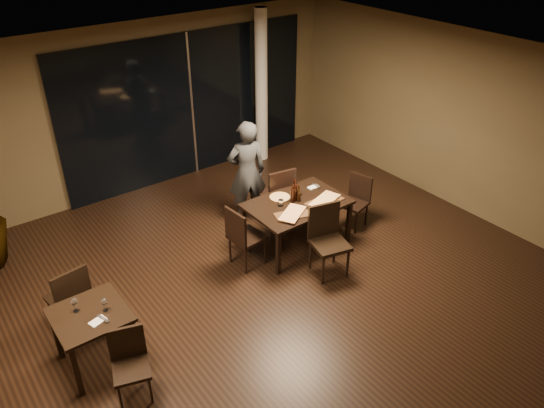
{
  "coord_description": "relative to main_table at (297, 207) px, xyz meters",
  "views": [
    {
      "loc": [
        -3.43,
        -4.49,
        4.82
      ],
      "look_at": [
        0.37,
        0.59,
        1.05
      ],
      "focal_mm": 35.0,
      "sensor_mm": 36.0,
      "label": 1
    }
  ],
  "objects": [
    {
      "name": "chair_main_right",
      "position": [
        1.15,
        -0.13,
        -0.19
      ],
      "size": [
        0.49,
        0.49,
        0.87
      ],
      "rotation": [
        0.0,
        0.0,
        -1.32
      ],
      "color": "black",
      "rests_on": "ground"
    },
    {
      "name": "pizza_board_right",
      "position": [
        0.35,
        -0.23,
        0.08
      ],
      "size": [
        0.61,
        0.33,
        0.01
      ],
      "primitive_type": "cube",
      "rotation": [
        0.0,
        0.0,
        0.07
      ],
      "color": "#422715",
      "rests_on": "main_table"
    },
    {
      "name": "ground",
      "position": [
        -1.0,
        -0.8,
        -0.68
      ],
      "size": [
        8.0,
        8.0,
        0.0
      ],
      "primitive_type": "plane",
      "color": "black",
      "rests_on": "ground"
    },
    {
      "name": "wall_right",
      "position": [
        3.05,
        -0.8,
        0.82
      ],
      "size": [
        0.1,
        8.0,
        3.0
      ],
      "primitive_type": "cube",
      "color": "brown",
      "rests_on": "ground"
    },
    {
      "name": "wall_back",
      "position": [
        -1.0,
        3.25,
        0.82
      ],
      "size": [
        8.0,
        0.1,
        3.0
      ],
      "primitive_type": "cube",
      "color": "brown",
      "rests_on": "ground"
    },
    {
      "name": "wine_glass_a",
      "position": [
        -3.5,
        -0.37,
        0.16
      ],
      "size": [
        0.08,
        0.08,
        0.18
      ],
      "primitive_type": null,
      "color": "white",
      "rests_on": "side_table"
    },
    {
      "name": "bottle_c",
      "position": [
        0.01,
        0.08,
        0.25
      ],
      "size": [
        0.08,
        0.08,
        0.35
      ],
      "primitive_type": null,
      "color": "black",
      "rests_on": "main_table"
    },
    {
      "name": "chair_main_left",
      "position": [
        -0.98,
        0.03,
        -0.13
      ],
      "size": [
        0.49,
        0.49,
        0.97
      ],
      "rotation": [
        0.0,
        0.0,
        1.66
      ],
      "color": "black",
      "rests_on": "ground"
    },
    {
      "name": "chair_side_near",
      "position": [
        -3.24,
        -1.14,
        -0.2
      ],
      "size": [
        0.49,
        0.49,
        0.84
      ],
      "rotation": [
        0.0,
        0.0,
        -0.31
      ],
      "color": "black",
      "rests_on": "ground"
    },
    {
      "name": "napkin_far",
      "position": [
        0.5,
        0.21,
        0.08
      ],
      "size": [
        0.18,
        0.1,
        0.01
      ],
      "primitive_type": "cube",
      "rotation": [
        0.0,
        0.0,
        -0.01
      ],
      "color": "white",
      "rests_on": "main_table"
    },
    {
      "name": "chair_side_far",
      "position": [
        -3.42,
        0.18,
        -0.13
      ],
      "size": [
        0.51,
        0.51,
        0.98
      ],
      "rotation": [
        0.0,
        0.0,
        3.28
      ],
      "color": "black",
      "rests_on": "ground"
    },
    {
      "name": "pizza_board_left",
      "position": [
        -0.28,
        -0.24,
        0.08
      ],
      "size": [
        0.56,
        0.38,
        0.01
      ],
      "primitive_type": "cube",
      "rotation": [
        0.0,
        0.0,
        -0.28
      ],
      "color": "#432815",
      "rests_on": "main_table"
    },
    {
      "name": "side_napkin",
      "position": [
        -3.37,
        -0.69,
        0.08
      ],
      "size": [
        0.2,
        0.16,
        0.01
      ],
      "primitive_type": "cube",
      "rotation": [
        0.0,
        0.0,
        0.28
      ],
      "color": "white",
      "rests_on": "side_table"
    },
    {
      "name": "round_pizza",
      "position": [
        -0.12,
        0.27,
        0.08
      ],
      "size": [
        0.3,
        0.3,
        0.01
      ],
      "primitive_type": "cylinder",
      "color": "#B52E14",
      "rests_on": "main_table"
    },
    {
      "name": "main_table",
      "position": [
        0.0,
        0.0,
        0.0
      ],
      "size": [
        1.5,
        1.0,
        0.75
      ],
      "color": "black",
      "rests_on": "ground"
    },
    {
      "name": "wine_glass_b",
      "position": [
        -3.23,
        -0.56,
        0.15
      ],
      "size": [
        0.07,
        0.07,
        0.16
      ],
      "primitive_type": null,
      "color": "white",
      "rests_on": "side_table"
    },
    {
      "name": "bottle_a",
      "position": [
        -0.05,
        0.05,
        0.23
      ],
      "size": [
        0.07,
        0.07,
        0.3
      ],
      "primitive_type": null,
      "color": "black",
      "rests_on": "main_table"
    },
    {
      "name": "oblong_pizza_right",
      "position": [
        0.35,
        -0.23,
        0.1
      ],
      "size": [
        0.57,
        0.39,
        0.02
      ],
      "primitive_type": null,
      "rotation": [
        0.0,
        0.0,
        0.32
      ],
      "color": "maroon",
      "rests_on": "pizza_board_right"
    },
    {
      "name": "chair_main_far",
      "position": [
        0.13,
        0.63,
        -0.1
      ],
      "size": [
        0.55,
        0.55,
        1.04
      ],
      "rotation": [
        0.0,
        0.0,
        2.99
      ],
      "color": "black",
      "rests_on": "ground"
    },
    {
      "name": "napkin_near",
      "position": [
        0.53,
        -0.14,
        0.08
      ],
      "size": [
        0.2,
        0.15,
        0.01
      ],
      "primitive_type": "cube",
      "rotation": [
        0.0,
        0.0,
        0.29
      ],
      "color": "white",
      "rests_on": "main_table"
    },
    {
      "name": "side_table",
      "position": [
        -3.4,
        -0.5,
        -0.05
      ],
      "size": [
        0.8,
        0.8,
        0.75
      ],
      "color": "black",
      "rests_on": "ground"
    },
    {
      "name": "window_panel",
      "position": [
        0.0,
        3.16,
        0.67
      ],
      "size": [
        5.0,
        0.06,
        2.7
      ],
      "primitive_type": "cube",
      "color": "black",
      "rests_on": "ground"
    },
    {
      "name": "oblong_pizza_left",
      "position": [
        -0.28,
        -0.24,
        0.1
      ],
      "size": [
        0.54,
        0.45,
        0.02
      ],
      "primitive_type": null,
      "rotation": [
        0.0,
        0.0,
        0.53
      ],
      "color": "maroon",
      "rests_on": "pizza_board_left"
    },
    {
      "name": "bottle_b",
      "position": [
        0.05,
        0.02,
        0.22
      ],
      "size": [
        0.06,
        0.06,
        0.29
      ],
      "primitive_type": null,
      "color": "black",
      "rests_on": "main_table"
    },
    {
      "name": "ceiling",
      "position": [
        -1.0,
        -0.8,
        2.34
      ],
      "size": [
        8.0,
        8.0,
        0.04
      ],
      "primitive_type": "cube",
      "color": "white",
      "rests_on": "wall_back"
    },
    {
      "name": "column",
      "position": [
        1.4,
        2.85,
        0.82
      ],
      "size": [
        0.24,
        0.24,
        3.0
      ],
      "primitive_type": "cylinder",
      "color": "silver",
      "rests_on": "ground"
    },
    {
      "name": "chair_main_near",
      "position": [
        -0.07,
        -0.77,
        -0.09
      ],
      "size": [
        0.59,
        0.59,
        1.05
      ],
      "rotation": [
        0.0,
        0.0,
        -0.24
      ],
      "color": "black",
      "rests_on": "ground"
    },
    {
      "name": "diner",
      "position": [
        -0.18,
        1.07,
        0.2
      ],
      "size": [
        0.69,
        0.56,
        1.76
      ],
      "primitive_type": "imported",
      "rotation": [
        0.0,
        0.0,
        2.84
      ],
      "color": "#2C2E31",
      "rests_on": "ground"
    },
    {
      "name": "tumbler_right",
      "position": [
        0.19,
        0.16,
        0.12
      ],
      "size": [
        0.07,
        0.07,
        0.09
      ],
      "primitive_type": "cylinder",
      "color": "white",
      "rests_on": "main_table"
    },
    {
      "name": "tumbler_left",
      "position": [
        -0.25,
        0.08,
        0.12
      ],
      "size": [
        0.08,
        0.08,
        0.1
      ],
      "primitive_type": "cylinder",
      "color": "white",
      "rests_on": "main_table"
    }
  ]
}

